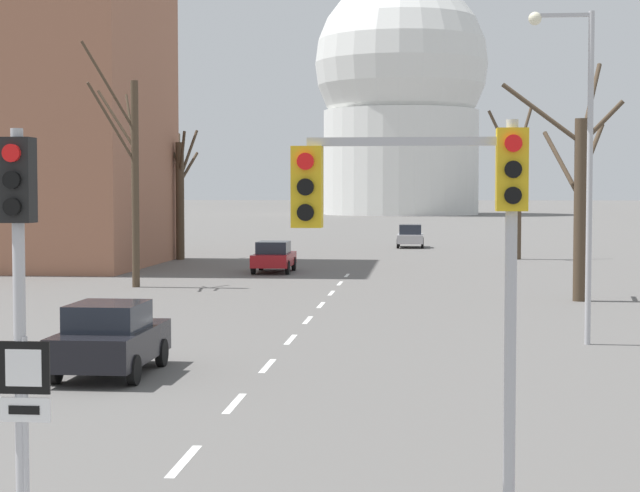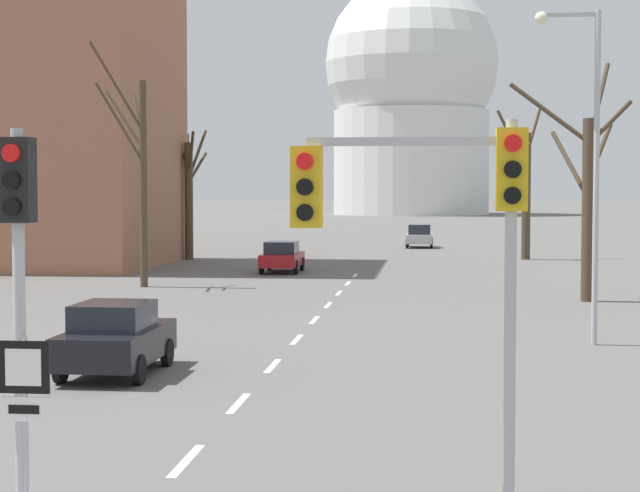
{
  "view_description": "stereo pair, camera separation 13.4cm",
  "coord_description": "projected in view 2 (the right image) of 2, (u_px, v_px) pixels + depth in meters",
  "views": [
    {
      "loc": [
        3.68,
        -7.99,
        4.23
      ],
      "look_at": [
        2.42,
        5.11,
        3.53
      ],
      "focal_mm": 60.0,
      "sensor_mm": 36.0,
      "label": 1
    },
    {
      "loc": [
        3.81,
        -7.97,
        4.23
      ],
      "look_at": [
        2.42,
        5.11,
        3.53
      ],
      "focal_mm": 60.0,
      "sensor_mm": 36.0,
      "label": 2
    }
  ],
  "objects": [
    {
      "name": "street_lamp_right",
      "position": [
        586.0,
        145.0,
        28.77
      ],
      "size": [
        1.76,
        0.36,
        9.01
      ],
      "color": "#B2B2B7",
      "rests_on": "ground_plane"
    },
    {
      "name": "lane_stripe_2",
      "position": [
        239.0,
        403.0,
        21.1
      ],
      "size": [
        0.16,
        2.0,
        0.01
      ],
      "primitive_type": "cube",
      "color": "silver",
      "rests_on": "ground_plane"
    },
    {
      "name": "route_sign_post",
      "position": [
        25.0,
        408.0,
        12.12
      ],
      "size": [
        0.6,
        0.08,
        2.57
      ],
      "color": "#B2B2B7",
      "rests_on": "ground_plane"
    },
    {
      "name": "lane_stripe_6",
      "position": [
        328.0,
        305.0,
        38.98
      ],
      "size": [
        0.16,
        2.0,
        0.01
      ],
      "primitive_type": "cube",
      "color": "silver",
      "rests_on": "ground_plane"
    },
    {
      "name": "lane_stripe_3",
      "position": [
        273.0,
        366.0,
        25.57
      ],
      "size": [
        0.16,
        2.0,
        0.01
      ],
      "primitive_type": "cube",
      "color": "silver",
      "rests_on": "ground_plane"
    },
    {
      "name": "bare_tree_right_near",
      "position": [
        526.0,
        189.0,
        64.09
      ],
      "size": [
        2.8,
        3.32,
        9.29
      ],
      "color": "#473828",
      "rests_on": "ground_plane"
    },
    {
      "name": "capitol_dome",
      "position": [
        411.0,
        96.0,
        178.31
      ],
      "size": [
        28.82,
        28.82,
        40.71
      ],
      "color": "silver",
      "rests_on": "ground_plane"
    },
    {
      "name": "lane_stripe_7",
      "position": [
        339.0,
        293.0,
        43.44
      ],
      "size": [
        0.16,
        2.0,
        0.01
      ],
      "primitive_type": "cube",
      "color": "silver",
      "rests_on": "ground_plane"
    },
    {
      "name": "lane_stripe_4",
      "position": [
        297.0,
        339.0,
        30.04
      ],
      "size": [
        0.16,
        2.0,
        0.01
      ],
      "primitive_type": "cube",
      "color": "silver",
      "rests_on": "ground_plane"
    },
    {
      "name": "traffic_signal_near_right",
      "position": [
        438.0,
        223.0,
        12.46
      ],
      "size": [
        2.75,
        0.34,
        5.04
      ],
      "color": "#B2B2B7",
      "rests_on": "ground_plane"
    },
    {
      "name": "lane_stripe_1",
      "position": [
        186.0,
        461.0,
        16.63
      ],
      "size": [
        0.16,
        2.0,
        0.01
      ],
      "primitive_type": "cube",
      "color": "silver",
      "rests_on": "ground_plane"
    },
    {
      "name": "bare_tree_right_far",
      "position": [
        587.0,
        192.0,
        40.21
      ],
      "size": [
        4.54,
        2.36,
        9.18
      ],
      "color": "#473828",
      "rests_on": "ground_plane"
    },
    {
      "name": "traffic_signal_centre_tall",
      "position": [
        18.0,
        260.0,
        12.08
      ],
      "size": [
        0.36,
        0.34,
        4.91
      ],
      "color": "#B2B2B7",
      "rests_on": "ground_plane"
    },
    {
      "name": "sedan_near_right",
      "position": [
        116.0,
        338.0,
        24.31
      ],
      "size": [
        1.92,
        4.0,
        1.67
      ],
      "color": "black",
      "rests_on": "ground_plane"
    },
    {
      "name": "lane_stripe_8",
      "position": [
        348.0,
        283.0,
        47.91
      ],
      "size": [
        0.16,
        2.0,
        0.01
      ],
      "primitive_type": "cube",
      "color": "silver",
      "rests_on": "ground_plane"
    },
    {
      "name": "lane_stripe_9",
      "position": [
        355.0,
        275.0,
        52.38
      ],
      "size": [
        0.16,
        2.0,
        0.01
      ],
      "primitive_type": "cube",
      "color": "silver",
      "rests_on": "ground_plane"
    },
    {
      "name": "sedan_near_left",
      "position": [
        419.0,
        236.0,
        77.24
      ],
      "size": [
        1.92,
        3.9,
        1.67
      ],
      "color": "#B7B7BC",
      "rests_on": "ground_plane"
    },
    {
      "name": "bare_tree_left_near",
      "position": [
        140.0,
        172.0,
        45.94
      ],
      "size": [
        2.16,
        3.21,
        10.46
      ],
      "color": "#473828",
      "rests_on": "ground_plane"
    },
    {
      "name": "bare_tree_left_far",
      "position": [
        189.0,
        191.0,
        64.12
      ],
      "size": [
        2.67,
        3.55,
        8.78
      ],
      "color": "#473828",
      "rests_on": "ground_plane"
    },
    {
      "name": "lane_stripe_5",
      "position": [
        314.0,
        320.0,
        34.51
      ],
      "size": [
        0.16,
        2.0,
        0.01
      ],
      "primitive_type": "cube",
      "color": "silver",
      "rests_on": "ground_plane"
    },
    {
      "name": "sedan_mid_centre",
      "position": [
        282.0,
        256.0,
        54.22
      ],
      "size": [
        1.9,
        4.18,
        1.59
      ],
      "color": "maroon",
      "rests_on": "ground_plane"
    }
  ]
}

